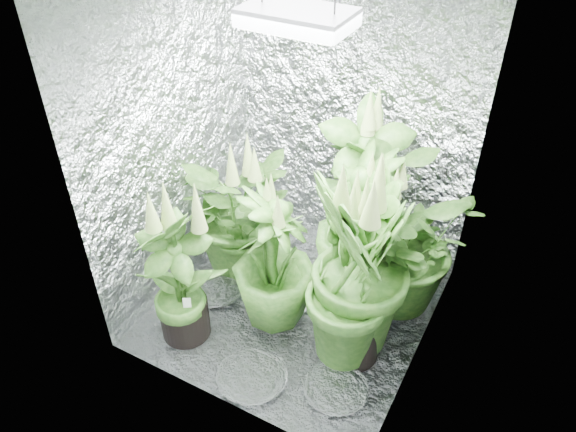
# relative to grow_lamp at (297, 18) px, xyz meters

# --- Properties ---
(ground) EXTENTS (1.60, 1.60, 0.00)m
(ground) POSITION_rel_grow_lamp_xyz_m (0.00, 0.00, -1.83)
(ground) COLOR silver
(ground) RESTS_ON ground
(walls) EXTENTS (1.62, 1.62, 2.00)m
(walls) POSITION_rel_grow_lamp_xyz_m (0.00, 0.00, -0.83)
(walls) COLOR silver
(walls) RESTS_ON ground
(grow_lamp) EXTENTS (0.50, 0.30, 0.22)m
(grow_lamp) POSITION_rel_grow_lamp_xyz_m (0.00, 0.00, 0.00)
(grow_lamp) COLOR gray
(grow_lamp) RESTS_ON ceiling
(plant_a) EXTENTS (1.05, 1.05, 1.00)m
(plant_a) POSITION_rel_grow_lamp_xyz_m (-0.48, 0.16, -1.36)
(plant_a) COLOR black
(plant_a) RESTS_ON ground
(plant_b) EXTENTS (0.82, 0.82, 1.25)m
(plant_b) POSITION_rel_grow_lamp_xyz_m (0.17, 0.61, -1.24)
(plant_b) COLOR black
(plant_b) RESTS_ON ground
(plant_c) EXTENTS (0.65, 0.65, 1.08)m
(plant_c) POSITION_rel_grow_lamp_xyz_m (0.35, 0.09, -1.34)
(plant_c) COLOR black
(plant_c) RESTS_ON ground
(plant_d) EXTENTS (0.68, 0.68, 0.98)m
(plant_d) POSITION_rel_grow_lamp_xyz_m (-0.07, -0.13, -1.38)
(plant_d) COLOR black
(plant_d) RESTS_ON ground
(plant_e) EXTENTS (0.87, 0.87, 1.03)m
(plant_e) POSITION_rel_grow_lamp_xyz_m (0.52, 0.32, -1.33)
(plant_e) COLOR black
(plant_e) RESTS_ON ground
(plant_f) EXTENTS (0.63, 0.63, 1.05)m
(plant_f) POSITION_rel_grow_lamp_xyz_m (-0.47, -0.50, -1.35)
(plant_f) COLOR black
(plant_f) RESTS_ON ground
(plant_g) EXTENTS (0.80, 0.80, 1.33)m
(plant_g) POSITION_rel_grow_lamp_xyz_m (0.46, -0.16, -1.21)
(plant_g) COLOR black
(plant_g) RESTS_ON ground
(plant_h) EXTENTS (0.78, 0.78, 1.09)m
(plant_h) POSITION_rel_grow_lamp_xyz_m (0.26, 0.35, -1.33)
(plant_h) COLOR black
(plant_h) RESTS_ON ground
(circulation_fan) EXTENTS (0.15, 0.27, 0.32)m
(circulation_fan) POSITION_rel_grow_lamp_xyz_m (0.62, 0.54, -1.69)
(circulation_fan) COLOR black
(circulation_fan) RESTS_ON ground
(plant_label) EXTENTS (0.05, 0.04, 0.07)m
(plant_label) POSITION_rel_grow_lamp_xyz_m (-0.41, -0.53, -1.53)
(plant_label) COLOR white
(plant_label) RESTS_ON plant_f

